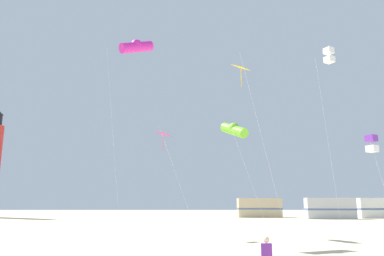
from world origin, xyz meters
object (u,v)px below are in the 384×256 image
at_px(kite_box_violet, 372,144).
at_px(kite_diamond_rainbow, 164,137).
at_px(rv_van_tan, 259,208).
at_px(rv_van_white, 379,208).
at_px(kite_box_white, 329,56).
at_px(kite_tube_magenta, 136,47).
at_px(rv_van_silver, 330,208).
at_px(kite_diamond_gold, 243,74).
at_px(kite_flyer_standing, 267,254).
at_px(kite_tube_lime, 234,130).

bearing_deg(kite_box_violet, kite_diamond_rainbow, 177.32).
distance_m(kite_box_violet, rv_van_tan, 32.17).
relative_size(kite_box_violet, rv_van_tan, 1.02).
distance_m(kite_diamond_rainbow, rv_van_white, 41.14).
bearing_deg(kite_box_violet, kite_box_white, 134.57).
distance_m(kite_tube_magenta, kite_box_white, 14.27).
relative_size(kite_box_violet, rv_van_silver, 1.00).
bearing_deg(kite_tube_magenta, kite_box_white, 9.11).
bearing_deg(kite_diamond_gold, rv_van_white, 53.47).
height_order(kite_diamond_rainbow, kite_tube_magenta, kite_tube_magenta).
height_order(kite_flyer_standing, kite_diamond_rainbow, kite_diamond_rainbow).
xyz_separation_m(kite_diamond_gold, rv_van_tan, (7.18, 34.64, -8.45)).
height_order(kite_diamond_rainbow, kite_diamond_gold, kite_diamond_gold).
distance_m(kite_box_white, rv_van_tan, 32.23).
relative_size(kite_flyer_standing, kite_diamond_gold, 0.11).
bearing_deg(kite_tube_lime, kite_box_white, 3.04).
bearing_deg(rv_van_silver, kite_diamond_rainbow, -124.17).
height_order(kite_box_violet, rv_van_silver, kite_box_violet).
bearing_deg(kite_tube_lime, kite_flyer_standing, -93.04).
xyz_separation_m(kite_flyer_standing, rv_van_white, (24.73, 41.33, 0.78)).
xyz_separation_m(kite_box_violet, kite_diamond_gold, (-8.90, -2.85, 3.82)).
xyz_separation_m(kite_diamond_rainbow, rv_van_tan, (12.16, 31.14, -5.17)).
distance_m(kite_flyer_standing, kite_box_violet, 16.25).
height_order(kite_box_violet, kite_box_white, kite_box_white).
relative_size(kite_box_white, rv_van_silver, 2.06).
bearing_deg(kite_box_white, kite_tube_magenta, -170.89).
bearing_deg(kite_tube_magenta, rv_van_white, 44.24).
bearing_deg(kite_diamond_gold, kite_box_white, 32.34).
height_order(kite_box_violet, rv_van_white, kite_box_violet).
bearing_deg(kite_flyer_standing, kite_tube_magenta, -51.63).
height_order(kite_tube_magenta, kite_diamond_gold, kite_tube_magenta).
distance_m(kite_box_violet, kite_box_white, 7.35).
bearing_deg(kite_flyer_standing, kite_box_violet, -119.11).
relative_size(kite_tube_lime, rv_van_tan, 1.23).
bearing_deg(kite_box_white, kite_flyer_standing, -120.50).
relative_size(kite_diamond_rainbow, rv_van_silver, 1.06).
distance_m(kite_diamond_rainbow, kite_diamond_gold, 6.91).
distance_m(kite_tube_magenta, rv_van_white, 44.46).
xyz_separation_m(kite_flyer_standing, kite_tube_lime, (0.70, 13.19, 6.62)).
xyz_separation_m(rv_van_tan, rv_van_silver, (8.70, -4.98, 0.00)).
height_order(kite_box_violet, kite_diamond_gold, kite_diamond_gold).
height_order(kite_tube_magenta, rv_van_white, kite_tube_magenta).
xyz_separation_m(kite_diamond_gold, rv_van_silver, (15.88, 29.66, -8.45)).
bearing_deg(rv_van_silver, rv_van_white, 22.57).
bearing_deg(kite_flyer_standing, rv_van_silver, -103.19).
bearing_deg(kite_diamond_rainbow, kite_box_violet, -2.68).
height_order(kite_box_white, rv_van_white, kite_box_white).
bearing_deg(kite_tube_magenta, kite_diamond_gold, -18.57).
bearing_deg(rv_van_tan, kite_diamond_rainbow, -111.58).
xyz_separation_m(kite_diamond_rainbow, rv_van_white, (28.91, 28.81, -5.17)).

